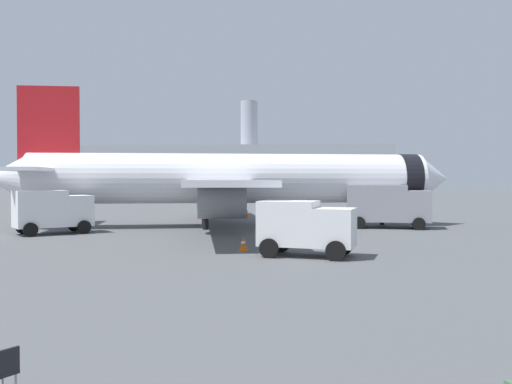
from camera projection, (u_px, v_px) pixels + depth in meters
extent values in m
cylinder|color=white|center=(231.00, 178.00, 41.68)|extent=(30.18, 9.41, 3.80)
cone|color=white|center=(433.00, 178.00, 43.47)|extent=(3.04, 4.00, 3.61)
cone|color=white|center=(5.00, 178.00, 39.84)|extent=(3.79, 3.96, 3.42)
cylinder|color=black|center=(406.00, 178.00, 43.23)|extent=(2.11, 4.07, 3.88)
cube|color=white|center=(214.00, 182.00, 49.52)|extent=(7.74, 16.62, 0.36)
cube|color=white|center=(223.00, 183.00, 33.62)|extent=(7.74, 16.62, 0.36)
cylinder|color=gray|center=(215.00, 197.00, 47.07)|extent=(3.56, 2.77, 2.20)
cylinder|color=gray|center=(222.00, 202.00, 36.14)|extent=(3.56, 2.77, 2.20)
cube|color=red|center=(49.00, 130.00, 40.10)|extent=(4.39, 1.19, 6.40)
cube|color=white|center=(53.00, 171.00, 43.29)|extent=(3.69, 6.38, 0.24)
cube|color=white|center=(29.00, 169.00, 36.93)|extent=(3.69, 6.38, 0.24)
cylinder|color=black|center=(382.00, 214.00, 43.07)|extent=(0.36, 0.36, 1.80)
cylinder|color=black|center=(205.00, 213.00, 43.90)|extent=(0.44, 0.44, 1.80)
cylinder|color=black|center=(206.00, 217.00, 39.13)|extent=(0.44, 0.44, 1.80)
cylinder|color=white|center=(103.00, 185.00, 94.41)|extent=(22.46, 6.21, 2.82)
cone|color=white|center=(167.00, 185.00, 91.63)|extent=(2.17, 2.92, 2.68)
cone|color=white|center=(40.00, 184.00, 97.26)|extent=(2.74, 2.88, 2.54)
cylinder|color=black|center=(158.00, 185.00, 92.01)|extent=(1.47, 3.01, 2.88)
cube|color=white|center=(115.00, 186.00, 100.37)|extent=(5.35, 12.30, 0.27)
cube|color=white|center=(80.00, 186.00, 88.81)|extent=(5.35, 12.30, 0.27)
cylinder|color=gray|center=(110.00, 191.00, 98.59)|extent=(2.60, 1.98, 1.63)
cylinder|color=gray|center=(86.00, 192.00, 90.63)|extent=(2.60, 1.98, 1.63)
cube|color=orange|center=(52.00, 169.00, 96.67)|extent=(3.27, 0.77, 4.76)
cube|color=white|center=(58.00, 182.00, 99.12)|extent=(2.59, 4.70, 0.18)
cube|color=white|center=(42.00, 182.00, 94.49)|extent=(2.59, 4.70, 0.18)
cylinder|color=black|center=(150.00, 197.00, 92.40)|extent=(0.27, 0.27, 1.34)
cylinder|color=black|center=(100.00, 196.00, 96.54)|extent=(0.33, 0.33, 1.34)
cylinder|color=black|center=(90.00, 197.00, 93.07)|extent=(0.33, 0.33, 1.34)
cube|color=white|center=(77.00, 210.00, 36.84)|extent=(2.69, 2.77, 2.04)
cube|color=#1E232D|center=(88.00, 203.00, 37.24)|extent=(1.31, 1.59, 0.84)
cube|color=white|center=(40.00, 209.00, 35.48)|extent=(3.81, 3.68, 2.40)
cylinder|color=black|center=(74.00, 225.00, 37.88)|extent=(0.84, 0.74, 0.90)
cylinder|color=black|center=(84.00, 227.00, 35.99)|extent=(0.84, 0.74, 0.90)
cylinder|color=black|center=(23.00, 227.00, 35.98)|extent=(0.84, 0.74, 0.90)
cylinder|color=black|center=(31.00, 230.00, 34.08)|extent=(0.84, 0.74, 0.90)
cube|color=gray|center=(419.00, 206.00, 39.85)|extent=(2.00, 2.61, 2.29)
cube|color=#1E232D|center=(429.00, 199.00, 39.68)|extent=(0.39, 2.15, 0.95)
cube|color=gray|center=(377.00, 203.00, 40.50)|extent=(4.62, 2.99, 2.70)
cylinder|color=black|center=(417.00, 221.00, 41.11)|extent=(0.92, 0.35, 0.90)
cylinder|color=black|center=(419.00, 224.00, 38.67)|extent=(0.92, 0.35, 0.90)
cylinder|color=black|center=(360.00, 220.00, 42.03)|extent=(0.92, 0.35, 0.90)
cylinder|color=black|center=(359.00, 223.00, 39.59)|extent=(0.92, 0.35, 0.90)
cube|color=white|center=(335.00, 228.00, 24.98)|extent=(2.18, 2.36, 1.78)
cube|color=#1E232D|center=(351.00, 219.00, 24.73)|extent=(0.50, 1.77, 0.74)
cube|color=white|center=(289.00, 223.00, 25.66)|extent=(3.04, 2.57, 2.10)
cylinder|color=black|center=(343.00, 245.00, 25.92)|extent=(0.93, 0.43, 0.90)
cylinder|color=black|center=(336.00, 251.00, 23.93)|extent=(0.93, 0.43, 0.90)
cylinder|color=black|center=(281.00, 243.00, 26.89)|extent=(0.93, 0.43, 0.90)
cylinder|color=black|center=(269.00, 248.00, 24.90)|extent=(0.93, 0.43, 0.90)
cube|color=#F2590C|center=(244.00, 250.00, 27.44)|extent=(0.44, 0.44, 0.04)
cone|color=#F2590C|center=(244.00, 243.00, 27.43)|extent=(0.36, 0.36, 0.70)
cylinder|color=white|center=(244.00, 242.00, 27.43)|extent=(0.23, 0.23, 0.10)
cube|color=#F2590C|center=(247.00, 217.00, 51.43)|extent=(0.44, 0.44, 0.04)
cone|color=#F2590C|center=(247.00, 213.00, 51.42)|extent=(0.36, 0.36, 0.73)
cylinder|color=white|center=(247.00, 213.00, 51.42)|extent=(0.23, 0.23, 0.10)
cube|color=black|center=(6.00, 362.00, 8.74)|extent=(0.28, 0.44, 0.40)
cylinder|color=#999EA5|center=(3.00, 380.00, 9.14)|extent=(0.04, 0.04, 0.44)
cube|color=#9EA3AD|center=(230.00, 170.00, 141.89)|extent=(81.21, 23.04, 12.07)
cube|color=#334756|center=(224.00, 172.00, 130.38)|extent=(77.15, 0.10, 5.43)
cylinder|color=#9EA3AD|center=(249.00, 124.00, 141.22)|extent=(4.40, 4.40, 12.00)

